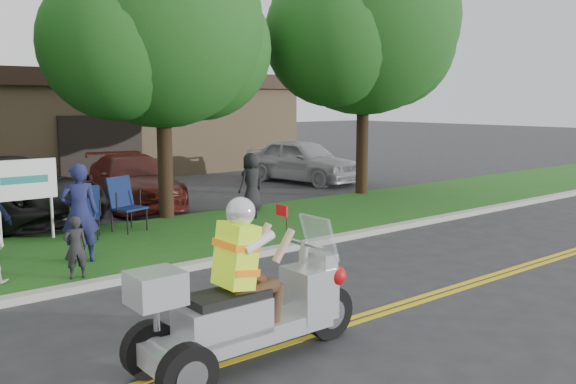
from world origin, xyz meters
TOP-DOWN VIEW (x-y plane):
  - ground at (0.00, 0.00)m, footprint 120.00×120.00m
  - centerline_near at (0.00, -0.58)m, footprint 60.00×0.10m
  - centerline_far at (0.00, -0.42)m, footprint 60.00×0.10m
  - curb at (0.00, 3.05)m, footprint 60.00×0.25m
  - grass_verge at (0.00, 5.20)m, footprint 60.00×4.00m
  - commercial_building at (2.00, 18.98)m, footprint 18.00×8.20m
  - tree_mid at (0.55, 7.23)m, footprint 5.88×4.80m
  - tree_right at (7.06, 7.03)m, footprint 6.86×5.60m
  - business_sign at (-2.90, 6.60)m, footprint 1.25×0.06m
  - trike_scooter at (-2.68, -0.75)m, footprint 2.88×0.96m
  - lawn_chair_a at (-1.84, 6.20)m, footprint 0.75×0.76m
  - lawn_chair_b at (-0.95, 6.32)m, footprint 0.78×0.79m
  - spectator_adult_left at (-2.63, 4.36)m, footprint 0.73×0.60m
  - spectator_chair_b at (2.65, 6.67)m, footprint 0.77×0.55m
  - child_left at (-3.05, 3.40)m, footprint 0.40×0.30m
  - parked_car_mid at (-2.50, 9.42)m, footprint 3.71×6.03m
  - parked_car_right at (0.85, 9.87)m, footprint 2.75×5.07m
  - parked_car_far_right at (7.69, 10.63)m, footprint 2.50×4.79m

SIDE VIEW (x-z plane):
  - ground at x=0.00m, z-range 0.00..0.00m
  - centerline_near at x=0.00m, z-range 0.00..0.01m
  - centerline_far at x=0.00m, z-range 0.00..0.01m
  - grass_verge at x=0.00m, z-range 0.01..0.11m
  - curb at x=0.00m, z-range 0.00..0.12m
  - child_left at x=-3.05m, z-range 0.10..1.11m
  - trike_scooter at x=-2.68m, z-range -0.29..1.61m
  - parked_car_right at x=0.85m, z-range 0.00..1.39m
  - lawn_chair_a at x=-1.84m, z-range 0.17..1.23m
  - lawn_chair_b at x=-0.95m, z-range 0.18..1.35m
  - parked_car_far_right at x=7.69m, z-range 0.00..1.56m
  - parked_car_mid at x=-2.50m, z-range 0.00..1.56m
  - spectator_chair_b at x=2.65m, z-range 0.10..1.59m
  - spectator_adult_left at x=-2.63m, z-range 0.10..1.84m
  - business_sign at x=-2.90m, z-range 0.38..2.13m
  - commercial_building at x=2.00m, z-range 0.01..4.01m
  - tree_mid at x=0.55m, z-range 0.91..7.96m
  - tree_right at x=7.06m, z-range 0.99..9.06m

